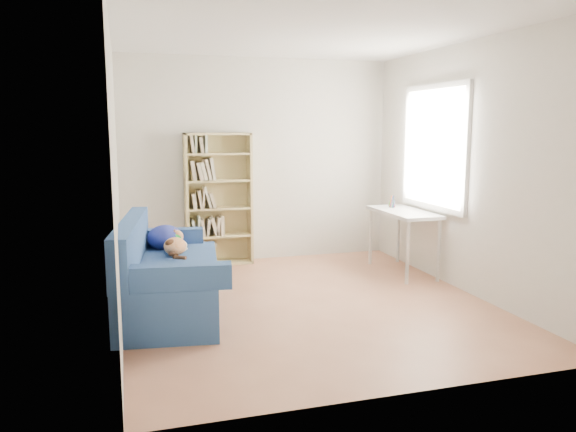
{
  "coord_description": "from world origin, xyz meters",
  "views": [
    {
      "loc": [
        -1.69,
        -5.09,
        1.73
      ],
      "look_at": [
        -0.12,
        0.22,
        0.85
      ],
      "focal_mm": 35.0,
      "sensor_mm": 36.0,
      "label": 1
    }
  ],
  "objects_px": {
    "bookshelf": "(219,204)",
    "pen_cup": "(392,203)",
    "sofa": "(166,276)",
    "desk": "(403,218)"
  },
  "relations": [
    {
      "from": "bookshelf",
      "to": "pen_cup",
      "type": "relative_size",
      "value": 10.89
    },
    {
      "from": "bookshelf",
      "to": "pen_cup",
      "type": "height_order",
      "value": "bookshelf"
    },
    {
      "from": "sofa",
      "to": "desk",
      "type": "height_order",
      "value": "sofa"
    },
    {
      "from": "sofa",
      "to": "bookshelf",
      "type": "bearing_deg",
      "value": 72.39
    },
    {
      "from": "sofa",
      "to": "desk",
      "type": "xyz_separation_m",
      "value": [
        2.83,
        0.66,
        0.32
      ]
    },
    {
      "from": "pen_cup",
      "to": "sofa",
      "type": "bearing_deg",
      "value": -161.41
    },
    {
      "from": "desk",
      "to": "bookshelf",
      "type": "bearing_deg",
      "value": 153.09
    },
    {
      "from": "sofa",
      "to": "bookshelf",
      "type": "height_order",
      "value": "bookshelf"
    },
    {
      "from": "desk",
      "to": "pen_cup",
      "type": "distance_m",
      "value": 0.32
    },
    {
      "from": "sofa",
      "to": "bookshelf",
      "type": "relative_size",
      "value": 1.15
    }
  ]
}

